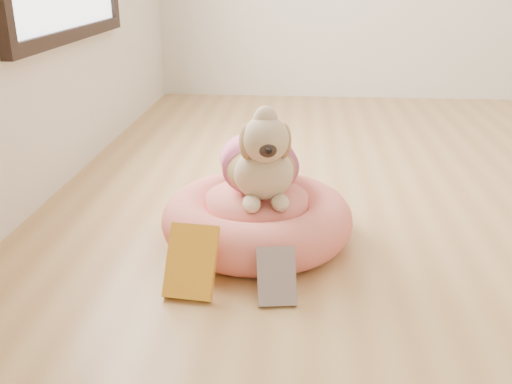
# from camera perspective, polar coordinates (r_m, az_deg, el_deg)

# --- Properties ---
(floor) EXTENTS (4.50, 4.50, 0.00)m
(floor) POSITION_cam_1_polar(r_m,az_deg,el_deg) (2.66, 23.66, -1.63)
(floor) COLOR #B6844C
(floor) RESTS_ON ground
(pet_bed) EXTENTS (0.71, 0.71, 0.18)m
(pet_bed) POSITION_cam_1_polar(r_m,az_deg,el_deg) (2.14, 0.11, -2.69)
(pet_bed) COLOR #EB665C
(pet_bed) RESTS_ON floor
(dog) EXTENTS (0.43, 0.55, 0.36)m
(dog) POSITION_cam_1_polar(r_m,az_deg,el_deg) (2.06, 0.48, 4.64)
(dog) COLOR brown
(dog) RESTS_ON pet_bed
(book_yellow) EXTENTS (0.17, 0.17, 0.21)m
(book_yellow) POSITION_cam_1_polar(r_m,az_deg,el_deg) (1.81, -6.50, -6.93)
(book_yellow) COLOR yellow
(book_yellow) RESTS_ON floor
(book_white) EXTENTS (0.13, 0.13, 0.16)m
(book_white) POSITION_cam_1_polar(r_m,az_deg,el_deg) (1.77, 2.07, -8.40)
(book_white) COLOR white
(book_white) RESTS_ON floor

